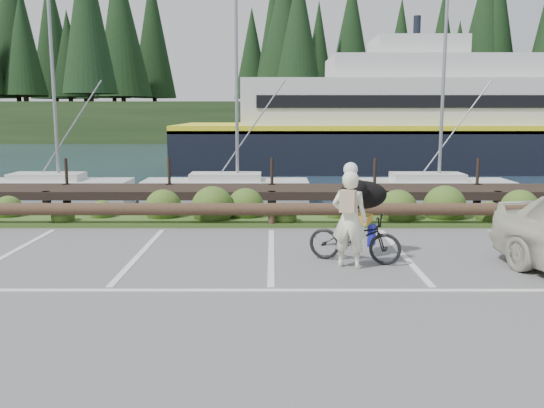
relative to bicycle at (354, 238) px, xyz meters
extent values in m
plane|color=#59595C|center=(-1.56, -1.37, -0.46)|extent=(72.00, 72.00, 0.00)
plane|color=#1C2F43|center=(-1.56, 46.63, -1.66)|extent=(160.00, 160.00, 0.00)
cube|color=#3D5B21|center=(-1.56, 3.93, -0.41)|extent=(34.00, 1.60, 0.10)
imported|color=black|center=(0.00, 0.00, 0.00)|extent=(1.85, 1.22, 0.92)
imported|color=white|center=(-0.15, -0.38, 0.42)|extent=(0.75, 0.63, 1.76)
ellipsoid|color=black|center=(0.21, 0.52, 0.74)|extent=(0.79, 1.06, 0.55)
camera|label=1|loc=(-1.53, -10.51, 2.34)|focal=38.00mm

